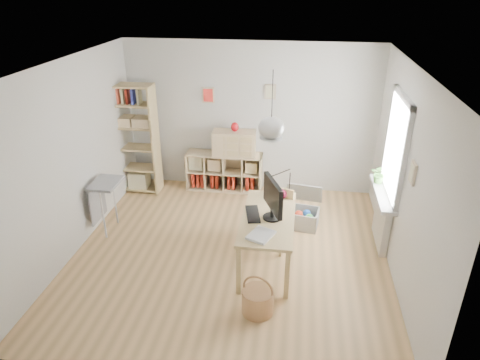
# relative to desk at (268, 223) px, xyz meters

# --- Properties ---
(ground) EXTENTS (4.50, 4.50, 0.00)m
(ground) POSITION_rel_desk_xyz_m (-0.55, 0.15, -0.66)
(ground) COLOR tan
(ground) RESTS_ON ground
(room_shell) EXTENTS (4.50, 4.50, 4.50)m
(room_shell) POSITION_rel_desk_xyz_m (-0.00, 0.00, 1.34)
(room_shell) COLOR silver
(room_shell) RESTS_ON ground
(window_unit) EXTENTS (0.07, 1.16, 1.46)m
(window_unit) POSITION_rel_desk_xyz_m (1.68, 0.75, 0.89)
(window_unit) COLOR white
(window_unit) RESTS_ON ground
(radiator) EXTENTS (0.10, 0.80, 0.80)m
(radiator) POSITION_rel_desk_xyz_m (1.64, 0.75, -0.26)
(radiator) COLOR silver
(radiator) RESTS_ON ground
(windowsill) EXTENTS (0.22, 1.20, 0.06)m
(windowsill) POSITION_rel_desk_xyz_m (1.59, 0.75, 0.17)
(windowsill) COLOR silver
(windowsill) RESTS_ON radiator
(desk) EXTENTS (0.70, 1.50, 0.75)m
(desk) POSITION_rel_desk_xyz_m (0.00, 0.00, 0.00)
(desk) COLOR #D2B579
(desk) RESTS_ON ground
(cube_shelf) EXTENTS (1.40, 0.38, 0.72)m
(cube_shelf) POSITION_rel_desk_xyz_m (-1.02, 2.23, -0.36)
(cube_shelf) COLOR tan
(cube_shelf) RESTS_ON ground
(tall_bookshelf) EXTENTS (0.80, 0.38, 2.00)m
(tall_bookshelf) POSITION_rel_desk_xyz_m (-2.59, 1.95, 0.43)
(tall_bookshelf) COLOR #D2B579
(tall_bookshelf) RESTS_ON ground
(side_table) EXTENTS (0.40, 0.55, 0.85)m
(side_table) POSITION_rel_desk_xyz_m (-2.59, 0.50, 0.01)
(side_table) COLOR gray
(side_table) RESTS_ON ground
(chair) EXTENTS (0.54, 0.54, 0.89)m
(chair) POSITION_rel_desk_xyz_m (0.07, 0.47, -0.15)
(chair) COLOR gray
(chair) RESTS_ON ground
(wicker_basket) EXTENTS (0.38, 0.38, 0.53)m
(wicker_basket) POSITION_rel_desk_xyz_m (-0.03, -1.00, -0.49)
(wicker_basket) COLOR #A4704A
(wicker_basket) RESTS_ON ground
(storage_chest) EXTENTS (0.67, 0.73, 0.61)m
(storage_chest) POSITION_rel_desk_xyz_m (0.45, 1.12, -0.46)
(storage_chest) COLOR beige
(storage_chest) RESTS_ON ground
(monitor) EXTENTS (0.29, 0.60, 0.55)m
(monitor) POSITION_rel_desk_xyz_m (0.05, -0.03, 0.40)
(monitor) COLOR black
(monitor) RESTS_ON desk
(keyboard) EXTENTS (0.26, 0.48, 0.02)m
(keyboard) POSITION_rel_desk_xyz_m (-0.21, 0.02, 0.10)
(keyboard) COLOR black
(keyboard) RESTS_ON desk
(task_lamp) EXTENTS (0.36, 0.13, 0.38)m
(task_lamp) POSITION_rel_desk_xyz_m (0.07, 0.62, 0.35)
(task_lamp) COLOR black
(task_lamp) RESTS_ON desk
(yarn_ball) EXTENTS (0.14, 0.14, 0.14)m
(yarn_ball) POSITION_rel_desk_xyz_m (0.15, 0.55, 0.16)
(yarn_ball) COLOR #530B1E
(yarn_ball) RESTS_ON desk
(paper_tray) EXTENTS (0.38, 0.41, 0.03)m
(paper_tray) POSITION_rel_desk_xyz_m (-0.05, -0.49, 0.11)
(paper_tray) COLOR silver
(paper_tray) RESTS_ON desk
(drawer_chest) EXTENTS (0.79, 0.40, 0.44)m
(drawer_chest) POSITION_rel_desk_xyz_m (-0.81, 2.19, 0.28)
(drawer_chest) COLOR tan
(drawer_chest) RESTS_ON cube_shelf
(red_vase) EXTENTS (0.14, 0.14, 0.17)m
(red_vase) POSITION_rel_desk_xyz_m (-0.80, 2.19, 0.59)
(red_vase) COLOR maroon
(red_vase) RESTS_ON drawer_chest
(potted_plant) EXTENTS (0.31, 0.28, 0.28)m
(potted_plant) POSITION_rel_desk_xyz_m (1.57, 1.05, 0.35)
(potted_plant) COLOR #376827
(potted_plant) RESTS_ON windowsill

